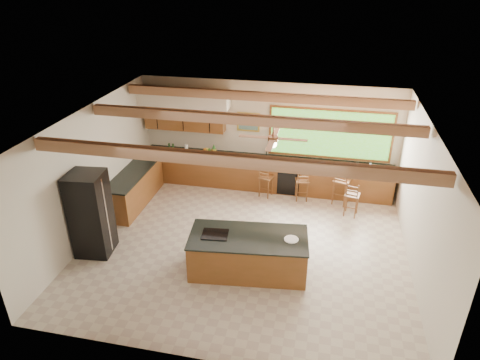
# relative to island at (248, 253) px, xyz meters

# --- Properties ---
(ground) EXTENTS (7.20, 7.20, 0.00)m
(ground) POSITION_rel_island_xyz_m (-0.24, 0.83, -0.42)
(ground) COLOR beige
(ground) RESTS_ON ground
(room_shell) EXTENTS (7.27, 6.54, 3.02)m
(room_shell) POSITION_rel_island_xyz_m (-0.41, 1.48, 1.79)
(room_shell) COLOR beige
(room_shell) RESTS_ON ground
(counter_run) EXTENTS (7.12, 3.10, 1.25)m
(counter_run) POSITION_rel_island_xyz_m (-1.06, 3.35, 0.04)
(counter_run) COLOR brown
(counter_run) RESTS_ON ground
(island) EXTENTS (2.52, 1.39, 0.86)m
(island) POSITION_rel_island_xyz_m (0.00, 0.00, 0.00)
(island) COLOR brown
(island) RESTS_ON ground
(refrigerator) EXTENTS (0.82, 0.80, 1.93)m
(refrigerator) POSITION_rel_island_xyz_m (-3.46, -0.04, 0.54)
(refrigerator) COLOR black
(refrigerator) RESTS_ON ground
(bar_stool_a) EXTENTS (0.41, 0.41, 0.94)m
(bar_stool_a) POSITION_rel_island_xyz_m (-0.14, 3.23, 0.13)
(bar_stool_a) COLOR brown
(bar_stool_a) RESTS_ON ground
(bar_stool_b) EXTENTS (0.41, 0.41, 0.97)m
(bar_stool_b) POSITION_rel_island_xyz_m (2.15, 2.67, 0.15)
(bar_stool_b) COLOR brown
(bar_stool_b) RESTS_ON ground
(bar_stool_c) EXTENTS (0.40, 0.40, 0.96)m
(bar_stool_c) POSITION_rel_island_xyz_m (0.85, 3.23, 0.15)
(bar_stool_c) COLOR brown
(bar_stool_c) RESTS_ON ground
(bar_stool_d) EXTENTS (0.51, 0.51, 1.13)m
(bar_stool_d) POSITION_rel_island_xyz_m (1.89, 3.22, 0.25)
(bar_stool_d) COLOR brown
(bar_stool_d) RESTS_ON ground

